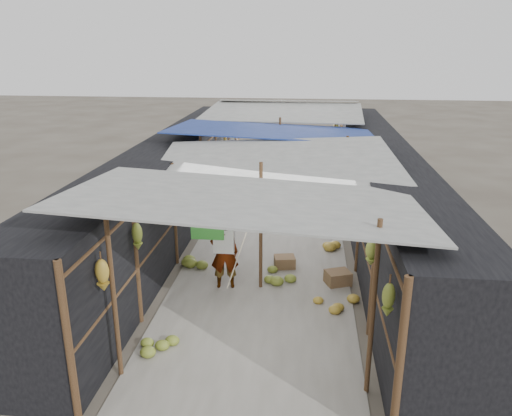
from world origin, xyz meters
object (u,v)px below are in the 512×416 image
at_px(crate_near, 285,262).
at_px(shopper_blue, 250,177).
at_px(vendor_seated, 334,186).
at_px(black_basin, 328,210).
at_px(vendor_elderly, 224,253).

bearing_deg(crate_near, shopper_blue, 94.30).
bearing_deg(crate_near, vendor_seated, 65.47).
bearing_deg(vendor_seated, shopper_blue, -83.59).
distance_m(black_basin, shopper_blue, 2.74).
distance_m(crate_near, shopper_blue, 5.22).
bearing_deg(black_basin, shopper_blue, 155.65).
distance_m(black_basin, vendor_elderly, 5.49).
relative_size(black_basin, vendor_elderly, 0.40).
bearing_deg(shopper_blue, crate_near, -101.41).
relative_size(black_basin, vendor_seated, 0.67).
relative_size(vendor_elderly, shopper_blue, 1.04).
bearing_deg(vendor_seated, black_basin, -5.55).
distance_m(crate_near, vendor_elderly, 1.69).
relative_size(black_basin, shopper_blue, 0.42).
xyz_separation_m(black_basin, vendor_seated, (0.19, 1.25, 0.36)).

